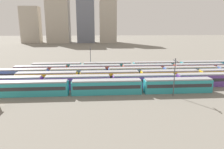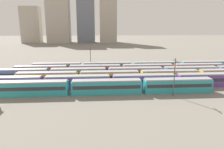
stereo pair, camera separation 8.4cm
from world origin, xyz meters
The scene contains 13 objects.
ground_plane centered at (0.00, 13.00, 0.00)m, with size 600.00×600.00×0.00m, color slate.
train_track_0 centered at (15.52, 0.00, 1.90)m, with size 55.80×3.06×3.75m.
train_track_1 centered at (35.99, 5.20, 1.90)m, with size 112.50×3.06×3.75m.
train_track_2 centered at (45.26, 10.40, 1.90)m, with size 112.50×3.06×3.75m.
train_track_3 centered at (25.89, 15.60, 1.90)m, with size 93.60×3.06×3.75m.
train_track_4 centered at (21.87, 20.80, 1.90)m, with size 74.70×3.06×3.75m.
train_track_5 centered at (45.41, 26.00, 1.90)m, with size 112.50×3.06×3.75m.
catenary_pole_0 centered at (32.20, -3.05, 5.34)m, with size 0.24×3.20×9.60m.
catenary_pole_1 centered at (10.65, 28.97, 5.32)m, with size 0.24×3.20×9.56m.
distant_building_0 centered at (-51.04, 165.68, 17.47)m, with size 17.92×12.59×34.95m, color #B2A899.
distant_building_1 centered at (-24.07, 165.68, 25.77)m, with size 21.53×18.94×51.54m, color #B2A899.
distant_building_2 centered at (2.76, 165.68, 23.37)m, with size 17.20×13.64×46.74m, color slate.
distant_building_3 centered at (24.75, 165.68, 24.98)m, with size 16.66×16.54×49.97m, color #B2A899.
Camera 2 is at (13.16, -52.59, 17.51)m, focal length 33.89 mm.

